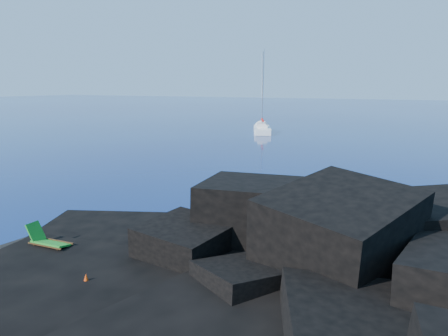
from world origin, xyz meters
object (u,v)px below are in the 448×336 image
object	(u,v)px
deck_chair	(50,238)
sunbather	(91,262)
sailboat	(262,133)
marker_cone	(86,281)

from	to	relation	value
deck_chair	sunbather	bearing A→B (deg)	-10.62
sailboat	marker_cone	size ratio (longest dim) A/B	22.51
sailboat	deck_chair	bearing A→B (deg)	-102.03
deck_chair	sunbather	world-z (taller)	deck_chair
sailboat	sunbather	size ratio (longest dim) A/B	6.84
sailboat	sunbather	distance (m)	49.17
marker_cone	sailboat	bearing A→B (deg)	105.06
sailboat	deck_chair	distance (m)	48.27
sunbather	marker_cone	bearing A→B (deg)	-70.41
sailboat	marker_cone	bearing A→B (deg)	-98.53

